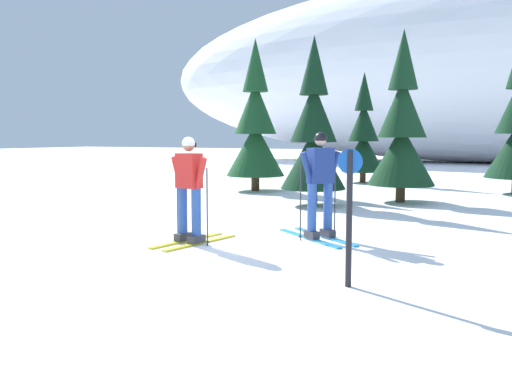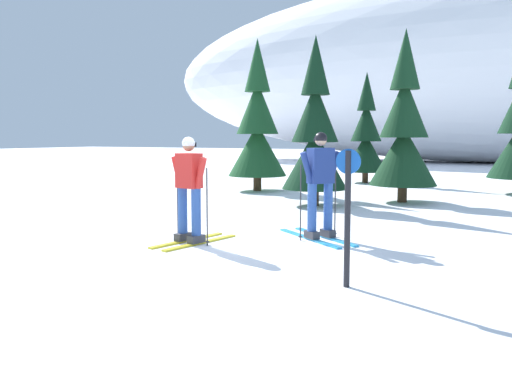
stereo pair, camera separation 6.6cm
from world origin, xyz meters
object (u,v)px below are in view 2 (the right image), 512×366
Objects in this scene: trail_marker_post at (348,210)px; skier_navy_jacket at (320,184)px; pine_tree_center_right at (404,130)px; pine_tree_center_left at (366,137)px; pine_tree_center at (315,135)px; pine_tree_far_left at (257,128)px; skier_red_jacket at (189,188)px.

skier_navy_jacket is at bearing 115.60° from trail_marker_post.
skier_navy_jacket is 5.68m from pine_tree_center_right.
pine_tree_center_left is 2.59× the size of trail_marker_post.
pine_tree_center is 2.45m from pine_tree_center_right.
pine_tree_center is (-1.52, 3.97, 0.81)m from skier_navy_jacket.
pine_tree_center_right reaches higher than pine_tree_center_left.
pine_tree_center is (2.80, -2.53, -0.24)m from pine_tree_far_left.
pine_tree_center is at bearing -138.24° from pine_tree_center_right.
pine_tree_center_right reaches higher than skier_navy_jacket.
skier_navy_jacket is 7.88m from pine_tree_far_left.
pine_tree_center_right is (1.82, 1.63, 0.12)m from pine_tree_center.
pine_tree_far_left is 1.17× the size of pine_tree_center_left.
pine_tree_center_left is at bearing 61.80° from pine_tree_far_left.
pine_tree_center_left is at bearing 91.28° from skier_red_jacket.
trail_marker_post is at bearing -22.95° from skier_red_jacket.
trail_marker_post is (2.70, -6.44, -0.85)m from pine_tree_center.
skier_red_jacket is at bearing 157.05° from trail_marker_post.
pine_tree_center_right reaches higher than skier_red_jacket.
skier_navy_jacket is 0.40× the size of pine_tree_center_right.
skier_navy_jacket is 2.73m from trail_marker_post.
pine_tree_far_left is 10.58m from trail_marker_post.
skier_red_jacket is at bearing -71.51° from pine_tree_far_left.
pine_tree_center_left is (2.32, 4.32, -0.28)m from pine_tree_far_left.
pine_tree_center_right is (2.04, 6.83, 0.97)m from skier_red_jacket.
skier_red_jacket reaches higher than trail_marker_post.
pine_tree_center_left is 6.87m from pine_tree_center.
pine_tree_center is 2.65× the size of trail_marker_post.
pine_tree_far_left is at bearing 168.92° from pine_tree_center_right.
pine_tree_center_left is 0.98× the size of pine_tree_center.
skier_red_jacket is 0.42× the size of pine_tree_center_left.
trail_marker_post is (0.88, -8.06, -0.97)m from pine_tree_center_right.
pine_tree_center is 0.93× the size of pine_tree_center_right.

